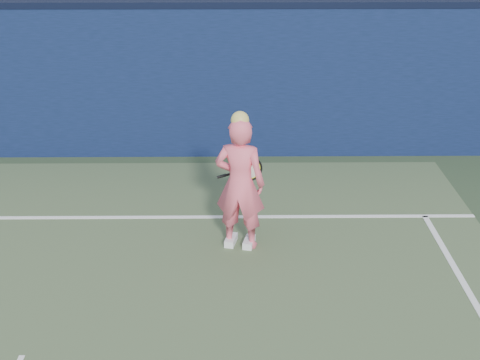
{
  "coord_description": "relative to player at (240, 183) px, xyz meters",
  "views": [
    {
      "loc": [
        2.11,
        -4.37,
        4.29
      ],
      "look_at": [
        2.19,
        3.23,
        0.92
      ],
      "focal_mm": 50.0,
      "sensor_mm": 36.0,
      "label": 1
    }
  ],
  "objects": [
    {
      "name": "racket",
      "position": [
        0.11,
        0.46,
        -0.01
      ],
      "size": [
        0.61,
        0.15,
        0.33
      ],
      "rotation": [
        0.0,
        0.0,
        -0.05
      ],
      "color": "black",
      "rests_on": "ground"
    },
    {
      "name": "backstop_wall",
      "position": [
        -2.19,
        3.27,
        0.37
      ],
      "size": [
        24.0,
        0.4,
        2.5
      ],
      "primitive_type": "cube",
      "color": "#0B1834",
      "rests_on": "ground"
    },
    {
      "name": "wall_cap",
      "position": [
        -2.19,
        3.27,
        1.67
      ],
      "size": [
        24.0,
        0.42,
        0.1
      ],
      "primitive_type": "cube",
      "color": "black",
      "rests_on": "backstop_wall"
    },
    {
      "name": "player",
      "position": [
        0.0,
        0.0,
        0.0
      ],
      "size": [
        0.71,
        0.55,
        1.82
      ],
      "rotation": [
        0.0,
        0.0,
        2.92
      ],
      "color": "#FE627A",
      "rests_on": "ground"
    }
  ]
}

